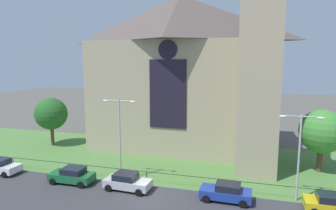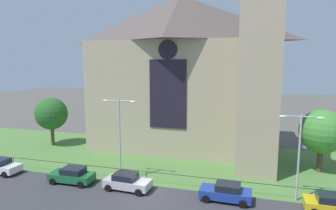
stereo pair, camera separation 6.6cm
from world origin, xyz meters
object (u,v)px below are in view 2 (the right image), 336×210
object	(u,v)px
tree_right_far	(322,132)
parked_car_white	(0,166)
parked_car_silver	(127,182)
tree_left_far	(51,114)
streetlamp_near	(120,129)
parked_car_yellow	(333,204)
parked_car_green	(72,175)
streetlamp_far	(300,146)
church_building	(185,71)
parked_car_blue	(226,192)

from	to	relation	value
tree_right_far	parked_car_white	size ratio (longest dim) A/B	1.55
parked_car_white	parked_car_silver	xyz separation A→B (m)	(14.33, -0.17, 0.00)
tree_left_far	parked_car_silver	size ratio (longest dim) A/B	1.54
streetlamp_near	parked_car_yellow	distance (m)	18.82
parked_car_green	parked_car_yellow	size ratio (longest dim) A/B	1.00
streetlamp_near	parked_car_white	distance (m)	13.68
parked_car_green	parked_car_white	bearing A→B (deg)	-2.03
tree_left_far	parked_car_silver	world-z (taller)	tree_left_far
parked_car_silver	parked_car_yellow	size ratio (longest dim) A/B	1.01
tree_left_far	streetlamp_far	distance (m)	31.28
parked_car_green	streetlamp_near	bearing A→B (deg)	-157.23
streetlamp_near	parked_car_green	xyz separation A→B (m)	(-4.18, -1.82, -4.38)
church_building	streetlamp_far	distance (m)	18.88
parked_car_yellow	streetlamp_near	bearing A→B (deg)	175.86
parked_car_blue	parked_car_yellow	size ratio (longest dim) A/B	1.01
streetlamp_far	parked_car_blue	size ratio (longest dim) A/B	1.72
tree_left_far	streetlamp_far	bearing A→B (deg)	-16.14
church_building	parked_car_green	distance (m)	19.22
tree_right_far	parked_car_yellow	size ratio (longest dim) A/B	1.56
church_building	streetlamp_far	size ratio (longest dim) A/B	3.56
parked_car_green	tree_right_far	bearing A→B (deg)	-158.44
streetlamp_far	parked_car_yellow	world-z (taller)	streetlamp_far
parked_car_blue	parked_car_yellow	distance (m)	8.00
streetlamp_near	parked_car_silver	xyz separation A→B (m)	(1.47, -1.80, -4.38)
tree_left_far	parked_car_silver	bearing A→B (deg)	-33.85
parked_car_silver	parked_car_yellow	xyz separation A→B (m)	(16.77, 0.27, 0.00)
tree_right_far	parked_car_silver	world-z (taller)	tree_right_far
parked_car_blue	parked_car_yellow	bearing A→B (deg)	-178.14
church_building	parked_car_yellow	world-z (taller)	church_building
streetlamp_near	streetlamp_far	bearing A→B (deg)	0.00
tree_right_far	tree_left_far	world-z (taller)	tree_right_far
tree_right_far	parked_car_blue	world-z (taller)	tree_right_far
streetlamp_near	parked_car_yellow	world-z (taller)	streetlamp_near
church_building	tree_left_far	world-z (taller)	church_building
church_building	streetlamp_near	xyz separation A→B (m)	(-3.40, -13.05, -5.15)
streetlamp_far	parked_car_blue	xyz separation A→B (m)	(-5.62, -1.57, -3.98)
parked_car_white	parked_car_blue	distance (m)	23.10
streetlamp_near	parked_car_white	bearing A→B (deg)	-172.76
church_building	parked_car_green	size ratio (longest dim) A/B	6.16
tree_left_far	parked_car_white	distance (m)	11.03
parked_car_silver	tree_right_far	bearing A→B (deg)	31.06
streetlamp_far	parked_car_white	world-z (taller)	streetlamp_far
parked_car_white	parked_car_yellow	size ratio (longest dim) A/B	1.01
church_building	parked_car_white	distance (m)	23.89
parked_car_silver	parked_car_blue	distance (m)	8.78
tree_right_far	streetlamp_near	size ratio (longest dim) A/B	0.82
parked_car_white	parked_car_silver	bearing A→B (deg)	1.66
church_building	streetlamp_near	bearing A→B (deg)	-104.59
tree_right_far	streetlamp_far	xyz separation A→B (m)	(-3.27, -7.76, 0.43)
parked_car_white	tree_right_far	bearing A→B (deg)	18.68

